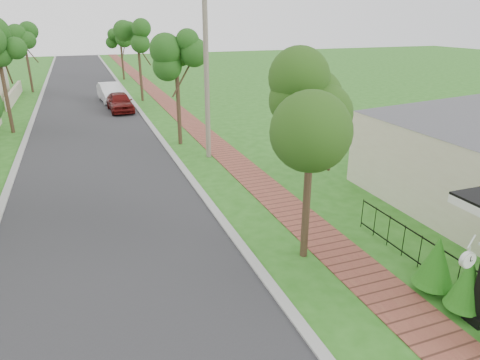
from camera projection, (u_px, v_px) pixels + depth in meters
ground at (280, 342)px, 9.27m from camera, size 160.00×160.00×0.00m
road at (92, 134)px, 25.79m from camera, size 7.00×120.00×0.02m
kerb_right at (153, 129)px, 26.98m from camera, size 0.30×120.00×0.10m
kerb_left at (26, 139)px, 24.60m from camera, size 0.30×120.00×0.10m
sidewalk at (193, 125)px, 27.83m from camera, size 1.50×120.00×0.03m
picket_fence at (458, 276)px, 10.68m from camera, size 0.03×8.02×1.00m
street_trees at (82, 48)px, 30.20m from camera, size 10.70×37.65×5.89m
hedge_row at (476, 289)px, 9.68m from camera, size 0.90×3.25×1.99m
parked_car_red at (120, 102)px, 31.64m from camera, size 1.83×4.18×1.40m
parked_car_white at (111, 93)px, 35.24m from camera, size 2.02×4.75×1.53m
near_tree at (312, 109)px, 11.08m from camera, size 2.13×2.13×5.46m
utility_pole at (207, 76)px, 20.12m from camera, size 1.20×0.24×7.85m
station_clock at (470, 258)px, 8.79m from camera, size 1.04×0.13×0.53m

